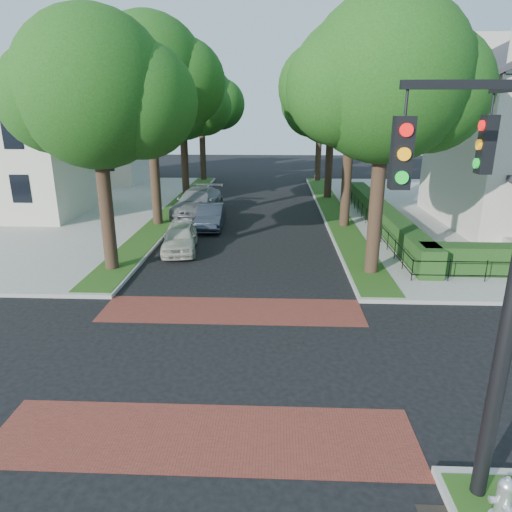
{
  "coord_description": "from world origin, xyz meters",
  "views": [
    {
      "loc": [
        1.44,
        -11.18,
        6.63
      ],
      "look_at": [
        0.78,
        4.43,
        1.6
      ],
      "focal_mm": 32.0,
      "sensor_mm": 36.0,
      "label": 1
    }
  ],
  "objects_px": {
    "parked_car_front": "(180,238)",
    "parked_car_rear": "(198,202)",
    "traffic_signal": "(502,243)",
    "parked_car_middle": "(211,217)",
    "fire_hydrant": "(504,502)"
  },
  "relations": [
    {
      "from": "parked_car_rear",
      "to": "fire_hydrant",
      "type": "height_order",
      "value": "parked_car_rear"
    },
    {
      "from": "traffic_signal",
      "to": "parked_car_front",
      "type": "distance_m",
      "value": 17.01
    },
    {
      "from": "traffic_signal",
      "to": "parked_car_front",
      "type": "xyz_separation_m",
      "value": [
        -8.05,
        14.43,
        -4.02
      ]
    },
    {
      "from": "parked_car_middle",
      "to": "parked_car_rear",
      "type": "bearing_deg",
      "value": 109.11
    },
    {
      "from": "traffic_signal",
      "to": "parked_car_front",
      "type": "bearing_deg",
      "value": 119.17
    },
    {
      "from": "parked_car_front",
      "to": "parked_car_middle",
      "type": "xyz_separation_m",
      "value": [
        0.87,
        4.65,
        -0.0
      ]
    },
    {
      "from": "traffic_signal",
      "to": "parked_car_rear",
      "type": "xyz_separation_m",
      "value": [
        -8.49,
        22.49,
        -3.85
      ]
    },
    {
      "from": "traffic_signal",
      "to": "parked_car_rear",
      "type": "height_order",
      "value": "traffic_signal"
    },
    {
      "from": "traffic_signal",
      "to": "parked_car_rear",
      "type": "relative_size",
      "value": 1.35
    },
    {
      "from": "parked_car_front",
      "to": "parked_car_rear",
      "type": "distance_m",
      "value": 8.07
    },
    {
      "from": "traffic_signal",
      "to": "parked_car_front",
      "type": "relative_size",
      "value": 2.0
    },
    {
      "from": "parked_car_rear",
      "to": "fire_hydrant",
      "type": "bearing_deg",
      "value": -62.4
    },
    {
      "from": "parked_car_middle",
      "to": "parked_car_front",
      "type": "bearing_deg",
      "value": -102.33
    },
    {
      "from": "parked_car_front",
      "to": "fire_hydrant",
      "type": "distance_m",
      "value": 17.4
    },
    {
      "from": "traffic_signal",
      "to": "parked_car_front",
      "type": "height_order",
      "value": "traffic_signal"
    }
  ]
}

